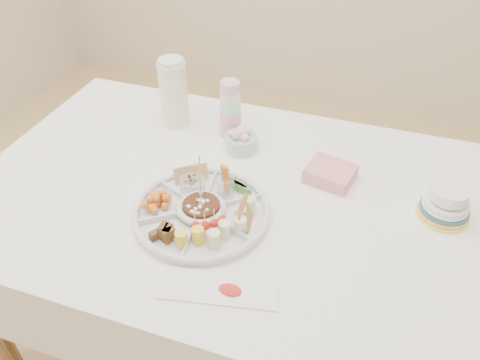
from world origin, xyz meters
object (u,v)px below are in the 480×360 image
(party_tray, at_px, (201,210))
(thermos, at_px, (174,92))
(plate_stack, at_px, (446,204))
(dining_table, at_px, (224,271))

(party_tray, distance_m, thermos, 0.51)
(thermos, distance_m, plate_stack, 0.94)
(dining_table, height_order, thermos, thermos)
(party_tray, bearing_deg, thermos, 122.90)
(thermos, bearing_deg, party_tray, -57.10)
(dining_table, bearing_deg, plate_stack, 8.24)
(party_tray, bearing_deg, dining_table, 85.70)
(party_tray, relative_size, thermos, 1.50)
(dining_table, distance_m, thermos, 0.65)
(dining_table, distance_m, plate_stack, 0.77)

